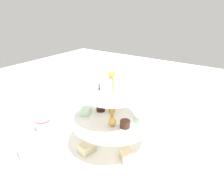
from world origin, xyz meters
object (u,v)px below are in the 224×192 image
object	(u,v)px
butter_knife_right	(85,107)
water_glass_mid_back	(74,190)
teacup_with_saucer	(44,124)
tiered_serving_stand	(112,126)
butter_knife_left	(213,181)
water_glass_short_left	(29,146)
water_glass_tall_right	(151,102)

from	to	relation	value
butter_knife_right	water_glass_mid_back	size ratio (longest dim) A/B	1.90
teacup_with_saucer	butter_knife_right	distance (m)	0.23
tiered_serving_stand	teacup_with_saucer	world-z (taller)	tiered_serving_stand
water_glass_mid_back	teacup_with_saucer	bearing A→B (deg)	-27.11
butter_knife_left	water_glass_short_left	bearing A→B (deg)	97.12
butter_knife_left	water_glass_mid_back	xyz separation A→B (m)	(0.26, 0.26, 0.04)
water_glass_tall_right	teacup_with_saucer	size ratio (longest dim) A/B	1.49
butter_knife_right	tiered_serving_stand	bearing A→B (deg)	89.79
water_glass_short_left	teacup_with_saucer	distance (m)	0.14
tiered_serving_stand	butter_knife_right	size ratio (longest dim) A/B	1.82
water_glass_short_left	butter_knife_right	bearing A→B (deg)	-76.93
butter_knife_left	water_glass_mid_back	world-z (taller)	water_glass_mid_back
butter_knife_left	water_glass_mid_back	distance (m)	0.37
butter_knife_left	butter_knife_right	distance (m)	0.59
water_glass_tall_right	butter_knife_left	distance (m)	0.38
tiered_serving_stand	teacup_with_saucer	bearing A→B (deg)	14.24
butter_knife_right	teacup_with_saucer	bearing A→B (deg)	31.23
tiered_serving_stand	water_glass_tall_right	world-z (taller)	tiered_serving_stand
water_glass_short_left	butter_knife_right	world-z (taller)	water_glass_short_left
tiered_serving_stand	water_glass_short_left	size ratio (longest dim) A/B	4.19
teacup_with_saucer	tiered_serving_stand	bearing A→B (deg)	-165.76
teacup_with_saucer	butter_knife_left	world-z (taller)	teacup_with_saucer
tiered_serving_stand	butter_knife_right	world-z (taller)	tiered_serving_stand
water_glass_short_left	teacup_with_saucer	bearing A→B (deg)	-55.26
butter_knife_right	water_glass_mid_back	world-z (taller)	water_glass_mid_back
water_glass_mid_back	butter_knife_right	bearing A→B (deg)	-51.18
tiered_serving_stand	teacup_with_saucer	size ratio (longest dim) A/B	3.44
water_glass_short_left	water_glass_mid_back	xyz separation A→B (m)	(-0.24, 0.04, 0.01)
tiered_serving_stand	water_glass_mid_back	xyz separation A→B (m)	(-0.05, 0.23, -0.03)
tiered_serving_stand	teacup_with_saucer	distance (m)	0.28
butter_knife_left	water_glass_mid_back	bearing A→B (deg)	118.58
water_glass_tall_right	butter_knife_left	size ratio (longest dim) A/B	0.79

